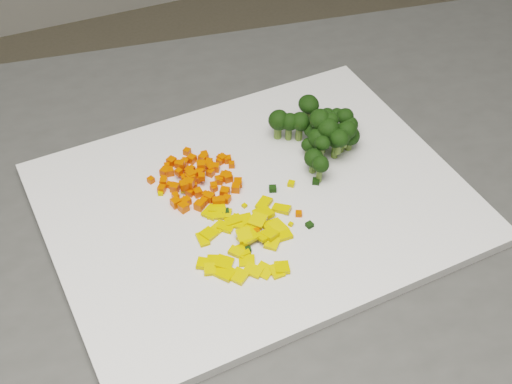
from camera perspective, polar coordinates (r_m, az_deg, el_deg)
name	(u,v)px	position (r m, az deg, el deg)	size (l,w,h in m)	color
cutting_board	(256,202)	(0.79, 0.00, -0.83)	(0.45, 0.35, 0.01)	silver
carrot_pile	(194,173)	(0.80, -4.98, 1.54)	(0.10, 0.10, 0.03)	#E73D02
pepper_pile	(247,234)	(0.74, -0.69, -3.39)	(0.12, 0.12, 0.02)	#D5A40B
broccoli_pile	(324,134)	(0.83, 5.43, 4.68)	(0.12, 0.12, 0.06)	black
carrot_cube_0	(195,178)	(0.80, -4.89, 1.09)	(0.01, 0.01, 0.01)	#E73D02
carrot_cube_1	(222,158)	(0.83, -2.77, 2.75)	(0.01, 0.01, 0.01)	#E73D02
carrot_cube_2	(196,179)	(0.80, -4.85, 1.04)	(0.01, 0.01, 0.01)	#E73D02
carrot_cube_3	(204,155)	(0.83, -4.14, 2.98)	(0.01, 0.01, 0.01)	#E73D02
carrot_cube_4	(220,158)	(0.83, -2.91, 2.74)	(0.01, 0.01, 0.01)	#E73D02
carrot_cube_5	(193,176)	(0.80, -5.05, 1.31)	(0.01, 0.01, 0.01)	#E73D02
carrot_cube_6	(184,207)	(0.77, -5.81, -1.22)	(0.01, 0.01, 0.01)	#E73D02
carrot_cube_7	(185,162)	(0.83, -5.68, 2.44)	(0.01, 0.01, 0.01)	#E73D02
carrot_cube_8	(216,201)	(0.77, -3.22, -0.76)	(0.01, 0.01, 0.01)	#E73D02
carrot_cube_9	(211,173)	(0.81, -3.65, 1.55)	(0.01, 0.01, 0.01)	#E73D02
carrot_cube_10	(192,159)	(0.83, -5.15, 2.65)	(0.01, 0.01, 0.01)	#E73D02
carrot_cube_11	(181,165)	(0.81, -6.05, 2.18)	(0.01, 0.01, 0.01)	#E73D02
carrot_cube_12	(214,188)	(0.79, -3.39, 0.29)	(0.01, 0.01, 0.01)	#E73D02
carrot_cube_13	(176,203)	(0.78, -6.44, -0.86)	(0.01, 0.01, 0.01)	#E73D02
carrot_cube_14	(228,177)	(0.80, -2.27, 1.17)	(0.01, 0.01, 0.01)	#E73D02
carrot_cube_15	(209,162)	(0.82, -3.78, 2.40)	(0.01, 0.01, 0.01)	#E73D02
carrot_cube_16	(213,168)	(0.81, -3.45, 1.90)	(0.01, 0.01, 0.01)	#E73D02
carrot_cube_17	(191,175)	(0.80, -5.22, 1.35)	(0.01, 0.01, 0.01)	#E73D02
carrot_cube_18	(190,183)	(0.78, -5.31, 0.71)	(0.01, 0.01, 0.01)	#E73D02
carrot_cube_19	(227,199)	(0.78, -2.37, -0.56)	(0.01, 0.01, 0.01)	#E73D02
carrot_cube_20	(191,178)	(0.79, -5.25, 1.12)	(0.01, 0.01, 0.01)	#E73D02
carrot_cube_21	(192,169)	(0.82, -5.17, 1.84)	(0.01, 0.01, 0.01)	#E73D02
carrot_cube_22	(175,188)	(0.79, -6.51, 0.35)	(0.01, 0.01, 0.01)	#E73D02
carrot_cube_23	(225,192)	(0.78, -2.52, -0.02)	(0.01, 0.01, 0.01)	#E73D02
carrot_cube_24	(178,164)	(0.82, -6.29, 2.25)	(0.01, 0.01, 0.01)	#E73D02
carrot_cube_25	(211,169)	(0.81, -3.64, 1.89)	(0.01, 0.01, 0.01)	#E73D02
carrot_cube_26	(228,159)	(0.82, -2.27, 2.62)	(0.01, 0.01, 0.01)	#E73D02
carrot_cube_27	(184,185)	(0.78, -5.78, 0.54)	(0.01, 0.01, 0.01)	#E73D02
carrot_cube_28	(198,193)	(0.79, -4.67, -0.05)	(0.01, 0.01, 0.01)	#E73D02
carrot_cube_29	(164,182)	(0.80, -7.40, 0.79)	(0.01, 0.01, 0.01)	#E73D02
carrot_cube_30	(222,201)	(0.78, -2.76, -0.71)	(0.01, 0.01, 0.01)	#E73D02
carrot_cube_31	(222,159)	(0.83, -2.72, 2.69)	(0.01, 0.01, 0.01)	#E73D02
carrot_cube_32	(209,165)	(0.82, -3.82, 2.20)	(0.01, 0.01, 0.01)	#E73D02
carrot_cube_33	(182,168)	(0.82, -5.95, 1.95)	(0.01, 0.01, 0.01)	#E73D02
carrot_cube_34	(172,161)	(0.83, -6.77, 2.45)	(0.01, 0.01, 0.01)	#E73D02
carrot_cube_35	(194,185)	(0.80, -4.96, 0.53)	(0.01, 0.01, 0.01)	#E73D02
carrot_cube_36	(232,165)	(0.82, -1.96, 2.21)	(0.01, 0.01, 0.01)	#E73D02
carrot_cube_37	(176,196)	(0.79, -6.46, -0.33)	(0.01, 0.01, 0.01)	#E73D02
carrot_cube_38	(220,181)	(0.80, -2.91, 0.90)	(0.01, 0.01, 0.01)	#E73D02
carrot_cube_39	(164,179)	(0.81, -7.41, 1.02)	(0.01, 0.01, 0.01)	#E73D02
carrot_cube_40	(166,171)	(0.82, -7.22, 1.67)	(0.01, 0.01, 0.01)	#E73D02
carrot_cube_41	(214,186)	(0.79, -3.41, 0.48)	(0.01, 0.01, 0.01)	#E73D02
carrot_cube_42	(179,172)	(0.80, -6.21, 1.60)	(0.01, 0.01, 0.01)	#E73D02
carrot_cube_43	(238,183)	(0.79, -1.45, 0.75)	(0.01, 0.01, 0.01)	#E73D02
carrot_cube_44	(183,164)	(0.82, -5.86, 2.21)	(0.01, 0.01, 0.01)	#E73D02
carrot_cube_45	(165,172)	(0.81, -7.30, 1.60)	(0.01, 0.01, 0.01)	#E73D02
carrot_cube_46	(187,152)	(0.84, -5.54, 3.23)	(0.01, 0.01, 0.01)	#E73D02
carrot_cube_47	(170,172)	(0.81, -6.91, 1.63)	(0.01, 0.01, 0.01)	#E73D02
carrot_cube_48	(187,184)	(0.79, -5.58, 0.64)	(0.01, 0.01, 0.01)	#E73D02
carrot_cube_49	(210,197)	(0.78, -3.74, -0.43)	(0.01, 0.01, 0.01)	#E73D02
carrot_cube_50	(169,185)	(0.80, -6.94, 0.57)	(0.01, 0.01, 0.01)	#E73D02
carrot_cube_51	(219,180)	(0.80, -2.99, 0.97)	(0.01, 0.01, 0.01)	#E73D02
carrot_cube_52	(185,178)	(0.80, -5.72, 1.11)	(0.01, 0.01, 0.01)	#E73D02
carrot_cube_53	(227,176)	(0.80, -2.36, 1.28)	(0.01, 0.01, 0.01)	#E73D02
carrot_cube_54	(199,205)	(0.77, -4.56, -1.08)	(0.01, 0.01, 0.01)	#E73D02
carrot_cube_55	(190,192)	(0.79, -5.29, -0.02)	(0.01, 0.01, 0.01)	#E73D02
carrot_cube_56	(220,161)	(0.82, -2.89, 2.48)	(0.01, 0.01, 0.01)	#E73D02
carrot_cube_57	(182,203)	(0.78, -5.92, -0.85)	(0.01, 0.01, 0.01)	#E73D02
carrot_cube_58	(167,166)	(0.82, -7.14, 2.08)	(0.01, 0.01, 0.01)	#E73D02
carrot_cube_59	(203,158)	(0.83, -4.24, 2.72)	(0.01, 0.01, 0.01)	#E73D02
carrot_cube_60	(186,201)	(0.78, -5.59, -0.75)	(0.01, 0.01, 0.01)	#E73D02
carrot_cube_61	(199,173)	(0.80, -4.56, 1.55)	(0.01, 0.01, 0.01)	#E73D02
carrot_cube_62	(201,166)	(0.80, -4.42, 2.12)	(0.01, 0.01, 0.01)	#E73D02
carrot_cube_63	(205,195)	(0.78, -4.06, -0.23)	(0.01, 0.01, 0.01)	#E73D02
carrot_cube_64	(215,168)	(0.81, -3.27, 1.97)	(0.01, 0.01, 0.01)	#E73D02
carrot_cube_65	(162,189)	(0.79, -7.55, 0.25)	(0.01, 0.01, 0.01)	#E73D02
carrot_cube_66	(205,201)	(0.78, -4.13, -0.69)	(0.01, 0.01, 0.01)	#E73D02
carrot_cube_67	(202,177)	(0.79, -4.36, 1.21)	(0.01, 0.01, 0.01)	#E73D02
carrot_cube_68	(236,188)	(0.79, -1.62, 0.33)	(0.01, 0.01, 0.01)	#E73D02
carrot_cube_69	(189,171)	(0.81, -5.38, 1.67)	(0.01, 0.01, 0.01)	#E73D02
carrot_cube_70	(200,170)	(0.81, -4.47, 1.76)	(0.01, 0.01, 0.01)	#E73D02
carrot_cube_71	(189,189)	(0.79, -5.37, 0.25)	(0.01, 0.01, 0.01)	#E73D02
carrot_cube_72	(185,201)	(0.78, -5.68, -0.76)	(0.01, 0.01, 0.01)	#E73D02
carrot_cube_73	(151,180)	(0.81, -8.40, 0.96)	(0.01, 0.01, 0.01)	#E73D02
carrot_cube_74	(224,177)	(0.80, -2.54, 1.24)	(0.01, 0.01, 0.01)	#E73D02
pepper_chunk_0	(264,271)	(0.71, 0.65, -6.32)	(0.02, 0.02, 0.00)	#D5A40B
pepper_chunk_1	(249,237)	(0.73, -0.59, -3.62)	(0.02, 0.02, 0.00)	#D5A40B
pepper_chunk_2	(203,263)	(0.72, -4.28, -5.72)	(0.01, 0.01, 0.00)	#D5A40B
pepper_chunk_3	(203,239)	(0.74, -4.28, -3.78)	(0.02, 0.01, 0.00)	#D5A40B
pepper_chunk_4	(264,203)	(0.77, 0.64, -0.91)	(0.02, 0.01, 0.00)	#D5A40B
pepper_chunk_5	(220,206)	(0.77, -2.90, -1.16)	(0.02, 0.01, 0.00)	#D5A40B
pepper_chunk_6	(278,228)	(0.75, 1.73, -2.87)	(0.02, 0.02, 0.00)	#D5A40B
pepper_chunk_7	(246,220)	(0.76, -0.78, -2.22)	(0.02, 0.01, 0.00)	#D5A40B
pepper_chunk_8	(210,269)	(0.71, -3.72, -6.20)	(0.01, 0.01, 0.00)	#D5A40B
pepper_chunk_9	(282,268)	(0.71, 2.10, -6.06)	(0.01, 0.02, 0.00)	#D5A40B
pepper_chunk_10	(258,220)	(0.75, 0.15, -2.26)	(0.02, 0.02, 0.00)	#D5A40B
pepper_chunk_11	(217,214)	(0.76, -3.16, -1.75)	(0.02, 0.01, 0.00)	#D5A40B
pepper_chunk_12	(239,276)	(0.71, -1.35, -6.76)	(0.02, 0.02, 0.00)	#D5A40B
pepper_chunk_13	(211,213)	(0.77, -3.62, -1.69)	(0.02, 0.02, 0.00)	#D5A40B
pepper_chunk_14	(226,227)	(0.75, -2.43, -2.84)	(0.02, 0.01, 0.00)	#D5A40B
pepper_chunk_15	(247,261)	(0.72, -0.73, -5.54)	(0.02, 0.01, 0.00)	#D5A40B
pepper_chunk_16	(253,271)	(0.71, -0.23, -6.32)	(0.01, 0.02, 0.00)	#D5A40B
pepper_chunk_17	(263,213)	(0.76, 0.60, -1.71)	(0.02, 0.02, 0.00)	#D5A40B
pepper_chunk_18	(237,253)	(0.73, -1.50, -4.86)	(0.02, 0.01, 0.00)	#D5A40B
pepper_chunk_19	(281,209)	(0.77, 2.05, -1.35)	(0.02, 0.01, 0.00)	#D5A40B
pepper_chunk_20	(243,251)	(0.73, -1.08, -4.71)	(0.02, 0.01, 0.00)	#D5A40B
pepper_chunk_21	(244,235)	(0.73, -0.94, -3.46)	(0.02, 0.02, 0.00)	#D5A40B
pepper_chunk_22	(209,234)	(0.74, -3.82, -3.39)	(0.01, 0.01, 0.00)	#D5A40B
pepper_chunk_23	(248,238)	(0.74, -0.67, -3.69)	(0.02, 0.01, 0.00)	#D5A40B
pepper_chunk_24	(271,225)	(0.75, 1.19, -2.63)	(0.02, 0.01, 0.00)	#D5A40B
pepper_chunk_25	(273,229)	(0.75, 1.35, -3.00)	(0.01, 0.01, 0.00)	#D5A40B
pepper_chunk_26	(225,214)	(0.76, -2.49, -1.75)	(0.01, 0.01, 0.00)	#D5A40B
pepper_chunk_27	(283,235)	(0.74, 2.19, -3.47)	(0.02, 0.01, 0.00)	#D5A40B
pepper_chunk_28	(225,273)	(0.71, -2.52, -6.47)	(0.02, 0.02, 0.00)	#D5A40B
pepper_chunk_29	(218,228)	(0.75, -3.02, -2.87)	(0.01, 0.02, 0.00)	#D5A40B
pepper_chunk_30	(277,271)	(0.71, 1.65, -6.36)	(0.01, 0.02, 0.00)	#D5A40B
pepper_chunk_31	(213,260)	(0.72, -3.45, -5.47)	(0.01, 0.01, 0.00)	#D5A40B
pepper_chunk_32	(270,234)	(0.74, 1.13, -3.38)	(0.01, 0.01, 0.00)	#D5A40B
pepper_chunk_33	(263,236)	(0.73, 0.57, -3.56)	(0.01, 0.01, 0.00)	#D5A40B
pepper_chunk_34	(215,209)	(0.77, -3.29, -1.37)	(0.01, 0.01, 0.00)	#D5A40B
pepper_chunk_35	(251,228)	(0.75, -0.42, -2.88)	(0.02, 0.02, 0.00)	#D5A40B
pepper_chunk_36	(238,222)	(0.76, -1.42, -2.40)	(0.02, 0.02, 0.00)	#D5A40B
pepper_chunk_37	(233,221)	(0.76, -1.85, -2.31)	(0.02, 0.01, 0.00)	#D5A40B
pepper_chunk_38	(272,243)	(0.73, 1.29, -4.13)	(0.02, 0.01, 0.00)	#D5A40B
pepper_chunk_39	(224,263)	(0.72, -2.54, -5.69)	(0.02, 0.02, 0.00)	#D5A40B
broccoli_floret_0	(349,128)	(0.86, 7.43, 5.10)	(0.03, 0.03, 0.03)	black
broccoli_floret_1	(338,143)	(0.81, 6.61, 3.95)	(0.03, 0.03, 0.03)	black
broccoli_floret_2	(317,143)	(0.83, 4.89, 3.92)	(0.03, 0.03, 0.03)	black
broccoli_floret_3	(344,122)	(0.86, 7.04, 5.61)	(0.03, 0.03, 0.03)	black
broccoli_floret_4	(345,139)	(0.83, 7.12, 4.25)	(0.02, 0.02, 0.02)	black
broccoli_floret_5	(324,143)	(0.83, 5.44, 3.93)	(0.02, 0.02, 0.03)	black
broccoli_floret_6	(336,119)	(0.87, 6.43, 5.79)	(0.02, 0.02, 0.03)	black
broccoli_floret_7	(278,126)	(0.85, 1.76, 5.33)	(0.03, 0.03, 0.04)	black
broccoli_floret_8	(327,118)	(0.87, 5.69, 5.89)	(0.02, 0.02, 0.02)	black
broccoli_floret_9	(349,139)	(0.84, 7.45, 4.20)	(0.03, 0.03, 0.03)	black
broccoli_floret_10	(319,135)	(0.85, 5.06, 4.54)	(0.02, 0.02, 0.02)	black
broccoli_floret_11	(308,110)	(0.87, 4.15, 6.54)	(0.03, 0.03, 0.04)	black
broccoli_floret_12	(340,136)	(0.83, 6.71, 4.46)	(0.03, 0.03, 0.03)	black
broccoli_floret_13	(335,146)	(0.83, 6.36, 3.70)	(0.03, 0.03, 0.03)	black
broccoli_floret_14	(308,148)	(0.83, 4.17, 3.55)	(0.02, 0.02, 0.02)	black
broccoli_floret_15	(341,139)	(0.84, 6.84, 4.25)	(0.03, 0.03, 0.04)	black
broccoli_floret_16	(319,144)	(0.83, 5.08, 3.88)	(0.02, 0.02, 0.03)	black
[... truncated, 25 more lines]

